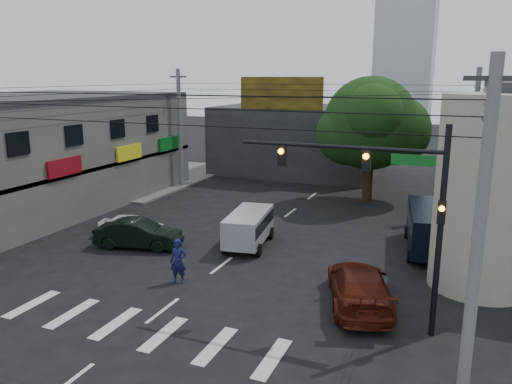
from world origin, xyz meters
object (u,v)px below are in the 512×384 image
Objects in this scene: dark_sedan at (139,234)px; utility_pole_far_left at (180,129)px; traffic_officer at (178,261)px; silver_minivan at (249,229)px; maroon_sedan at (359,286)px; utility_pole_far_right at (472,143)px; traffic_gantry at (390,193)px; navy_van at (431,230)px; white_compact at (132,226)px; utility_pole_near_right at (478,241)px; street_tree at (370,124)px.

utility_pole_far_left is at bearing 8.88° from dark_sedan.
dark_sedan is at bearing 130.85° from traffic_officer.
silver_minivan is at bearing 68.28° from traffic_officer.
utility_pole_far_right is at bearing -121.11° from maroon_sedan.
dark_sedan is 5.68m from silver_minivan.
traffic_gantry is 9.47m from traffic_officer.
white_compact is at bearing 95.85° from navy_van.
traffic_officer reaches higher than white_compact.
utility_pole_near_right is 19.42m from white_compact.
utility_pole_near_right is at bearing 179.57° from navy_van.
traffic_gantry is at bearing 165.24° from navy_van.
white_compact is at bearing 33.23° from dark_sedan.
white_compact is at bearing -32.98° from maroon_sedan.
street_tree is 14.56m from utility_pole_far_left.
utility_pole_near_right is 20.50m from utility_pole_far_right.
maroon_sedan is (-3.77, -15.64, -3.82)m from utility_pole_far_right.
utility_pole_far_left is 4.75× the size of traffic_officer.
traffic_gantry is 0.78× the size of utility_pole_near_right.
utility_pole_far_right is 2.39× the size of white_compact.
utility_pole_far_right is (21.00, 0.00, 0.00)m from utility_pole_far_left.
street_tree is 11.29m from navy_van.
street_tree is at bearing 61.83° from traffic_officer.
traffic_gantry is 1.55× the size of dark_sedan.
traffic_gantry is 14.02m from dark_sedan.
street_tree is 4.49× the size of traffic_officer.
traffic_gantry reaches higher than silver_minivan.
traffic_officer is (9.69, -16.49, -3.63)m from utility_pole_far_left.
white_compact is (-14.32, 5.00, -4.22)m from traffic_gantry.
utility_pole_far_left is 21.32m from navy_van.
navy_van is (19.37, -8.21, -3.48)m from utility_pole_far_left.
utility_pole_far_left is 1.98× the size of dark_sedan.
navy_van is 12.73m from traffic_officer.
traffic_officer is (4.27, -3.14, 0.24)m from dark_sedan.
dark_sedan is 2.40× the size of traffic_officer.
silver_minivan is 2.26× the size of traffic_officer.
utility_pole_near_right reaches higher than white_compact.
utility_pole_far_right reaches higher than navy_van.
silver_minivan is at bearing 142.06° from traffic_gantry.
silver_minivan is 9.22m from navy_van.
street_tree is at bearing -45.54° from dark_sedan.
maroon_sedan is (-3.77, 4.86, -3.82)m from utility_pole_near_right.
traffic_gantry reaches higher than maroon_sedan.
navy_van is 3.01× the size of traffic_officer.
utility_pole_far_left is 15.66m from silver_minivan.
utility_pole_near_right is 1.98× the size of dark_sedan.
utility_pole_far_left is 1.00× the size of utility_pole_far_right.
silver_minivan is at bearing 137.55° from utility_pole_near_right.
utility_pole_near_right is 2.39× the size of white_compact.
silver_minivan is at bearing -95.33° from white_compact.
navy_van is at bearing 83.25° from traffic_gantry.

